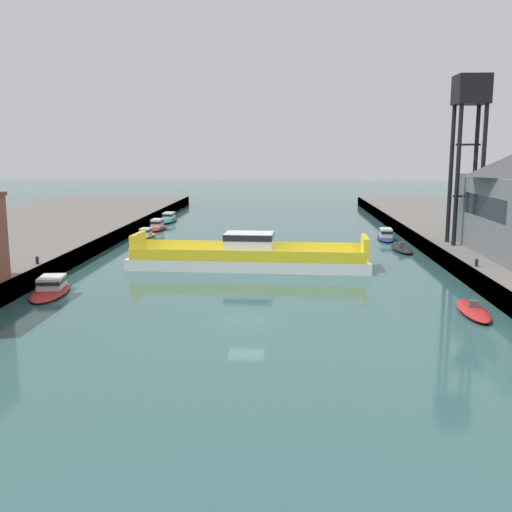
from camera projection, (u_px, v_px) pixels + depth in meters
name	position (u px, v px, depth m)	size (l,w,h in m)	color
ground_plane	(246.00, 320.00, 40.94)	(400.00, 400.00, 0.00)	#335B5B
chain_ferry	(249.00, 257.00, 59.30)	(24.12, 7.42, 3.52)	silver
moored_boat_near_left	(158.00, 226.00, 87.52)	(2.39, 6.71, 1.68)	red
moored_boat_near_right	(51.00, 287.00, 48.63)	(3.68, 7.86, 1.34)	red
moored_boat_mid_left	(386.00, 235.00, 77.79)	(2.32, 6.95, 1.58)	navy
moored_boat_mid_right	(168.00, 219.00, 97.54)	(2.64, 7.81, 1.56)	#237075
moored_boat_far_left	(473.00, 311.00, 42.31)	(2.03, 6.27, 1.03)	red
moored_boat_far_right	(401.00, 249.00, 69.06)	(2.34, 6.47, 1.06)	black
moored_boat_upstream_a	(146.00, 234.00, 80.28)	(2.30, 5.24, 1.27)	yellow
crane_tower	(470.00, 113.00, 61.35)	(3.30, 3.30, 17.57)	black
bollard_left_aft	(37.00, 260.00, 52.13)	(0.32, 0.32, 0.71)	black
bollard_right_aft	(477.00, 262.00, 50.97)	(0.32, 0.32, 0.71)	black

